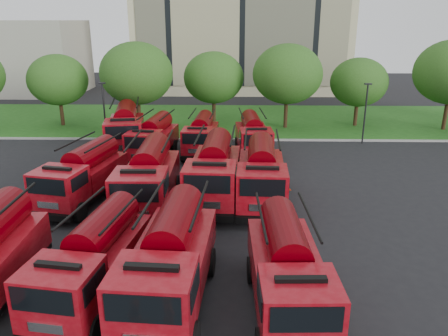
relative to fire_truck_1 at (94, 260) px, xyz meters
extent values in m
plane|color=black|center=(4.16, 5.01, -1.57)|extent=(140.00, 140.00, 0.00)
cube|color=#164713|center=(4.16, 31.01, -1.51)|extent=(70.00, 16.00, 0.12)
cube|color=gray|center=(4.16, 22.91, -1.50)|extent=(70.00, 0.30, 0.14)
cube|color=beige|center=(6.16, 53.01, 10.93)|extent=(30.00, 14.00, 25.00)
cube|color=black|center=(6.16, 45.91, 10.93)|extent=(28.00, 0.15, 22.00)
cube|color=gray|center=(-25.84, 49.01, 3.43)|extent=(18.00, 12.00, 10.00)
cylinder|color=#382314|center=(-11.84, 28.01, -0.38)|extent=(0.36, 0.36, 2.38)
ellipsoid|color=#1F4213|center=(-11.84, 28.01, 2.99)|extent=(5.71, 5.71, 4.86)
cylinder|color=#382314|center=(-3.84, 26.51, -0.17)|extent=(0.36, 0.36, 2.80)
ellipsoid|color=#1F4213|center=(-3.84, 26.51, 3.79)|extent=(6.72, 6.72, 5.71)
cylinder|color=#382314|center=(3.16, 29.01, -0.34)|extent=(0.36, 0.36, 2.45)
ellipsoid|color=#1F4213|center=(3.16, 29.01, 3.12)|extent=(5.88, 5.88, 5.00)
cylinder|color=#382314|center=(10.16, 27.51, -0.20)|extent=(0.36, 0.36, 2.73)
ellipsoid|color=#1F4213|center=(10.16, 27.51, 3.66)|extent=(6.55, 6.55, 5.57)
cylinder|color=#382314|center=(17.16, 28.51, -0.43)|extent=(0.36, 0.36, 2.27)
ellipsoid|color=#1F4213|center=(17.16, 28.51, 2.79)|extent=(5.46, 5.46, 4.64)
cylinder|color=#382314|center=(25.16, 27.01, -0.13)|extent=(0.36, 0.36, 2.87)
cylinder|color=black|center=(-5.84, 22.21, 0.93)|extent=(0.14, 0.14, 5.00)
cube|color=black|center=(-5.84, 22.21, 3.48)|extent=(0.60, 0.25, 0.12)
cylinder|color=black|center=(16.16, 22.21, 0.93)|extent=(0.14, 0.14, 5.00)
cube|color=black|center=(16.16, 22.21, 3.48)|extent=(0.60, 0.25, 0.12)
cylinder|color=black|center=(-2.74, 0.95, -0.97)|extent=(0.41, 1.20, 1.19)
cube|color=black|center=(0.00, 0.01, -0.95)|extent=(3.11, 6.92, 0.29)
cube|color=maroon|center=(-0.32, -2.25, 0.13)|extent=(2.61, 2.41, 1.86)
cube|color=black|center=(-0.47, -3.31, 0.56)|extent=(1.99, 0.33, 0.81)
cube|color=maroon|center=(0.15, 1.05, -0.18)|extent=(2.93, 4.67, 1.24)
cylinder|color=#4C0005|center=(0.15, 1.05, 0.83)|extent=(1.98, 4.17, 1.43)
cylinder|color=black|center=(-1.43, -2.29, -1.04)|extent=(0.48, 1.09, 1.05)
cylinder|color=black|center=(0.74, -2.60, -1.04)|extent=(0.48, 1.09, 1.05)
cylinder|color=black|center=(-0.84, 1.87, -1.04)|extent=(0.48, 1.09, 1.05)
cylinder|color=black|center=(1.33, 1.56, -1.04)|extent=(0.48, 1.09, 1.05)
cube|color=black|center=(2.90, -0.22, -0.88)|extent=(2.88, 7.50, 0.32)
cube|color=maroon|center=(2.74, -2.73, 0.30)|extent=(2.72, 2.47, 2.05)
cube|color=black|center=(2.66, -3.91, 0.77)|extent=(2.21, 0.19, 0.89)
cube|color=maroon|center=(2.97, 0.94, -0.04)|extent=(2.88, 4.99, 1.37)
cylinder|color=#4C0005|center=(2.97, 0.94, 1.08)|extent=(1.86, 4.51, 1.58)
cylinder|color=black|center=(1.52, -2.87, -0.99)|extent=(0.44, 1.18, 1.16)
cylinder|color=black|center=(1.81, 1.75, -0.99)|extent=(0.44, 1.18, 1.16)
cylinder|color=black|center=(4.23, 1.59, -0.99)|extent=(0.44, 1.18, 1.16)
cube|color=black|center=(7.11, -0.60, -0.93)|extent=(2.47, 6.88, 0.29)
cube|color=maroon|center=(7.19, -2.93, 0.16)|extent=(2.45, 2.22, 1.90)
cube|color=black|center=(7.22, -4.02, 0.60)|extent=(2.04, 0.12, 0.83)
cube|color=maroon|center=(7.07, 0.47, -0.16)|extent=(2.53, 4.55, 1.26)
cylinder|color=#4C0005|center=(7.07, 0.47, 0.88)|extent=(1.60, 4.13, 1.46)
cylinder|color=black|center=(5.93, 1.11, -1.03)|extent=(0.38, 1.08, 1.07)
cylinder|color=black|center=(8.16, 1.19, -1.03)|extent=(0.38, 1.08, 1.07)
cube|color=black|center=(-3.42, 9.17, -0.92)|extent=(3.59, 7.24, 0.30)
cube|color=black|center=(-4.11, 5.73, -0.97)|extent=(2.47, 0.73, 0.35)
cube|color=maroon|center=(-3.89, 6.84, 0.19)|extent=(2.80, 2.61, 1.93)
cube|color=black|center=(-4.11, 5.76, 0.64)|extent=(2.05, 0.46, 0.84)
cube|color=maroon|center=(-3.21, 10.24, -0.13)|extent=(3.27, 4.94, 1.29)
cylinder|color=#4C0005|center=(-3.21, 10.24, 0.92)|extent=(2.27, 4.37, 1.48)
cylinder|color=black|center=(-5.04, 6.87, -1.02)|extent=(0.55, 1.14, 1.09)
cylinder|color=black|center=(-2.81, 6.42, -1.02)|extent=(0.55, 1.14, 1.09)
cylinder|color=black|center=(-4.19, 11.14, -1.02)|extent=(0.55, 1.14, 1.09)
cylinder|color=black|center=(-1.95, 10.69, -1.02)|extent=(0.55, 1.14, 1.09)
cube|color=black|center=(0.50, 8.35, -0.87)|extent=(2.61, 7.59, 0.32)
cube|color=black|center=(0.57, 4.52, -0.92)|extent=(2.70, 0.32, 0.38)
cube|color=maroon|center=(0.54, 5.76, 0.35)|extent=(2.68, 2.42, 2.10)
cube|color=black|center=(0.57, 4.56, 0.83)|extent=(2.26, 0.09, 0.92)
cube|color=maroon|center=(0.48, 9.53, 0.00)|extent=(2.73, 5.00, 1.40)
cylinder|color=#4C0005|center=(0.48, 9.53, 1.14)|extent=(1.70, 4.55, 1.62)
cylinder|color=black|center=(-0.69, 5.53, -0.97)|extent=(0.40, 1.19, 1.19)
cylinder|color=black|center=(1.79, 5.57, -0.97)|extent=(0.40, 1.19, 1.19)
cylinder|color=black|center=(-0.78, 10.27, -0.97)|extent=(0.40, 1.19, 1.19)
cylinder|color=black|center=(1.70, 10.31, -0.97)|extent=(0.40, 1.19, 1.19)
cube|color=black|center=(4.07, 9.52, -0.86)|extent=(2.85, 7.71, 0.33)
cube|color=black|center=(3.89, 5.67, -0.91)|extent=(2.73, 0.40, 0.38)
cube|color=maroon|center=(3.95, 6.92, 0.36)|extent=(2.77, 2.51, 2.12)
cube|color=black|center=(3.89, 5.70, 0.85)|extent=(2.28, 0.16, 0.92)
cube|color=maroon|center=(4.12, 10.71, 0.01)|extent=(2.89, 5.12, 1.41)
cylinder|color=#4C0005|center=(4.12, 10.71, 1.16)|extent=(1.84, 4.63, 1.63)
cylinder|color=black|center=(2.69, 6.76, -0.97)|extent=(0.44, 1.21, 1.20)
cylinder|color=black|center=(5.19, 6.64, -0.97)|extent=(0.44, 1.21, 1.20)
cylinder|color=black|center=(2.91, 11.53, -0.97)|extent=(0.44, 1.21, 1.20)
cylinder|color=black|center=(5.41, 11.42, -0.97)|extent=(0.44, 1.21, 1.20)
cube|color=black|center=(6.74, 9.21, -0.89)|extent=(2.74, 7.42, 0.31)
cube|color=black|center=(6.57, 5.50, -0.94)|extent=(2.62, 0.38, 0.37)
cube|color=maroon|center=(6.63, 6.70, 0.29)|extent=(2.66, 2.42, 2.04)
cube|color=black|center=(6.57, 5.53, 0.76)|extent=(2.19, 0.15, 0.89)
cube|color=maroon|center=(6.80, 10.35, -0.05)|extent=(2.78, 4.92, 1.36)
cylinder|color=#4C0005|center=(6.80, 10.35, 1.06)|extent=(1.77, 4.46, 1.57)
cylinder|color=black|center=(5.42, 6.55, -0.99)|extent=(0.42, 1.17, 1.15)
cylinder|color=black|center=(7.82, 6.44, -0.99)|extent=(0.42, 1.17, 1.15)
cylinder|color=black|center=(5.63, 11.14, -0.99)|extent=(0.42, 1.17, 1.15)
cylinder|color=black|center=(8.03, 11.03, -0.99)|extent=(0.42, 1.17, 1.15)
cube|color=black|center=(-3.44, 19.56, -0.85)|extent=(3.90, 8.07, 0.33)
cube|color=black|center=(-2.72, 15.70, -0.90)|extent=(2.77, 0.77, 0.39)
cube|color=maroon|center=(-2.95, 16.95, 0.40)|extent=(3.10, 2.88, 2.15)
cube|color=black|center=(-2.73, 15.74, 0.89)|extent=(2.29, 0.48, 0.94)
cube|color=maroon|center=(-3.66, 20.75, 0.04)|extent=(3.58, 5.49, 1.44)
cylinder|color=#4C0005|center=(-3.66, 20.75, 1.21)|extent=(2.47, 4.86, 1.66)
cylinder|color=black|center=(-4.16, 16.50, -0.96)|extent=(0.60, 1.27, 1.22)
cylinder|color=black|center=(-1.66, 16.97, -0.96)|extent=(0.60, 1.27, 1.22)
cylinder|color=black|center=(-5.05, 21.28, -0.96)|extent=(0.60, 1.27, 1.22)
cylinder|color=black|center=(-2.55, 21.75, -0.96)|extent=(0.60, 1.27, 1.22)
cube|color=black|center=(-0.89, 17.57, -0.95)|extent=(2.95, 6.86, 0.29)
cube|color=black|center=(-1.28, 14.22, -1.00)|extent=(2.39, 0.51, 0.33)
cube|color=maroon|center=(-1.15, 15.30, 0.12)|extent=(2.56, 2.35, 1.85)
cube|color=black|center=(-1.28, 14.25, 0.55)|extent=(1.99, 0.28, 0.81)
cube|color=maroon|center=(-0.76, 18.60, -0.19)|extent=(2.83, 4.61, 1.24)
cylinder|color=#4C0005|center=(-0.76, 18.60, 0.82)|extent=(1.88, 4.13, 1.43)
cylinder|color=black|center=(-2.26, 15.24, -1.04)|extent=(0.45, 1.08, 1.05)
cylinder|color=black|center=(-0.09, 14.99, -1.04)|extent=(0.45, 1.08, 1.05)
cylinder|color=black|center=(-1.77, 19.39, -1.04)|extent=(0.45, 1.08, 1.05)
cylinder|color=black|center=(0.40, 19.14, -1.04)|extent=(0.45, 1.08, 1.05)
cube|color=black|center=(2.61, 19.00, -0.98)|extent=(2.41, 6.39, 0.27)
cube|color=black|center=(2.44, 15.82, -1.03)|extent=(2.25, 0.35, 0.31)
cube|color=maroon|center=(2.49, 16.85, 0.03)|extent=(2.31, 2.09, 1.75)
cube|color=black|center=(2.44, 15.85, 0.43)|extent=(1.89, 0.15, 0.76)
cube|color=maroon|center=(2.67, 19.99, -0.26)|extent=(2.43, 4.25, 1.17)
cylinder|color=#4C0005|center=(2.67, 19.99, 0.69)|extent=(1.55, 3.84, 1.35)
cylinder|color=black|center=(1.45, 16.73, -1.07)|extent=(0.37, 1.00, 0.99)
cylinder|color=black|center=(3.51, 16.61, -1.07)|extent=(0.37, 1.00, 0.99)
cylinder|color=black|center=(1.67, 20.67, -1.07)|extent=(0.37, 1.00, 0.99)
cylinder|color=black|center=(3.73, 20.56, -1.07)|extent=(0.37, 1.00, 0.99)
cube|color=black|center=(6.64, 18.51, -0.96)|extent=(2.58, 6.69, 0.28)
cube|color=black|center=(6.86, 15.19, -1.00)|extent=(2.35, 0.39, 0.33)
cube|color=maroon|center=(6.79, 16.27, 0.10)|extent=(2.43, 2.21, 1.83)
cube|color=black|center=(6.86, 15.22, 0.52)|extent=(1.97, 0.18, 0.80)
cube|color=maroon|center=(6.57, 19.54, -0.21)|extent=(2.57, 4.45, 1.22)
cylinder|color=#4C0005|center=(6.57, 19.54, 0.79)|extent=(1.66, 4.02, 1.41)
cylinder|color=black|center=(5.72, 16.01, -1.05)|extent=(0.39, 1.05, 1.03)
cylinder|color=black|center=(7.88, 16.15, -1.05)|extent=(0.39, 1.05, 1.03)
cylinder|color=black|center=(5.45, 20.13, -1.05)|extent=(0.39, 1.05, 1.03)
cylinder|color=black|center=(7.61, 20.27, -1.05)|extent=(0.39, 1.05, 1.03)
imported|color=#B3310D|center=(7.84, -1.53, -1.57)|extent=(0.57, 0.91, 1.48)
imported|color=black|center=(-0.20, 3.55, -1.57)|extent=(0.99, 0.94, 1.70)
imported|color=#B3310D|center=(7.62, 8.94, -1.57)|extent=(1.76, 1.22, 1.74)
camera|label=1|loc=(5.18, -14.11, 8.43)|focal=35.00mm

